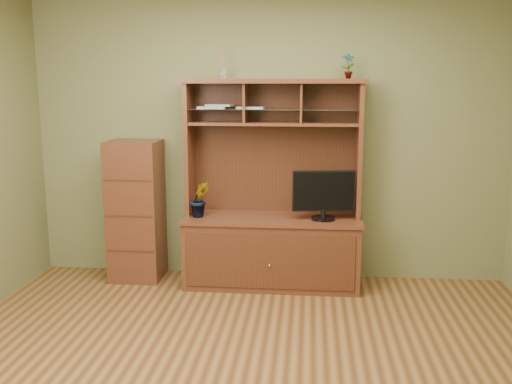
# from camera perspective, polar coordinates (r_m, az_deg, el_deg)

# --- Properties ---
(room) EXTENTS (4.54, 4.04, 2.74)m
(room) POSITION_cam_1_polar(r_m,az_deg,el_deg) (3.46, -1.16, 2.20)
(room) COLOR #513017
(room) RESTS_ON ground
(media_hutch) EXTENTS (1.66, 0.61, 1.90)m
(media_hutch) POSITION_cam_1_polar(r_m,az_deg,el_deg) (5.31, 1.62, -3.79)
(media_hutch) COLOR #411F12
(media_hutch) RESTS_ON room
(monitor) EXTENTS (0.56, 0.22, 0.44)m
(monitor) POSITION_cam_1_polar(r_m,az_deg,el_deg) (5.14, 6.79, -0.21)
(monitor) COLOR black
(monitor) RESTS_ON media_hutch
(orchid_plant) EXTENTS (0.22, 0.19, 0.33)m
(orchid_plant) POSITION_cam_1_polar(r_m,az_deg,el_deg) (5.25, -5.64, -0.73)
(orchid_plant) COLOR #27571D
(orchid_plant) RESTS_ON media_hutch
(top_plant) EXTENTS (0.14, 0.11, 0.23)m
(top_plant) POSITION_cam_1_polar(r_m,az_deg,el_deg) (5.21, 9.20, 12.36)
(top_plant) COLOR #366F26
(top_plant) RESTS_ON media_hutch
(reed_diffuser) EXTENTS (0.05, 0.05, 0.27)m
(reed_diffuser) POSITION_cam_1_polar(r_m,az_deg,el_deg) (5.26, -3.40, 12.39)
(reed_diffuser) COLOR silver
(reed_diffuser) RESTS_ON media_hutch
(magazines) EXTENTS (0.61, 0.22, 0.04)m
(magazines) POSITION_cam_1_polar(r_m,az_deg,el_deg) (5.26, -2.88, 8.51)
(magazines) COLOR #9E9EA2
(magazines) RESTS_ON media_hutch
(side_cabinet) EXTENTS (0.48, 0.43, 1.33)m
(side_cabinet) POSITION_cam_1_polar(r_m,az_deg,el_deg) (5.55, -11.91, -1.84)
(side_cabinet) COLOR #411F12
(side_cabinet) RESTS_ON room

